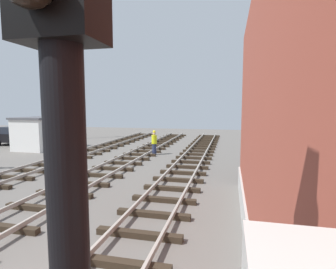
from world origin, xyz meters
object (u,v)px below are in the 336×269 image
Objects in this scene: control_hut at (39,133)px; track_worker_foreground at (154,143)px; signal_mast at (66,218)px; parked_car_blue at (41,129)px; parked_car_black at (16,136)px; utility_pole_far at (71,103)px.

track_worker_foreground is at bearing -2.66° from control_hut.
parked_car_blue is (-22.02, 27.53, -2.27)m from signal_mast.
signal_mast is 1.32× the size of control_hut.
parked_car_black is 2.25× the size of track_worker_foreground.
utility_pole_far is at bearing 147.51° from track_worker_foreground.
utility_pole_far is 4.16× the size of track_worker_foreground.
parked_car_blue is at bearing 128.66° from signal_mast.
control_hut is (-15.26, 18.80, -1.78)m from signal_mast.
control_hut is at bearing 177.34° from track_worker_foreground.
control_hut is 0.90× the size of parked_car_black.
parked_car_blue is (-6.76, 8.73, -0.49)m from control_hut.
track_worker_foreground is (10.40, -0.48, -0.46)m from control_hut.
track_worker_foreground reaches higher than parked_car_blue.
control_hut is 4.04m from parked_car_black.
parked_car_black is at bearing 158.42° from control_hut.
parked_car_black is 6.81m from utility_pole_far.
parked_car_blue is at bearing 112.68° from parked_car_black.
control_hut is 0.90× the size of parked_car_blue.
parked_car_blue is 6.46m from utility_pole_far.
track_worker_foreground is (14.13, -1.96, 0.03)m from parked_car_black.
control_hut is 11.05m from parked_car_blue.
utility_pole_far reaches higher than signal_mast.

